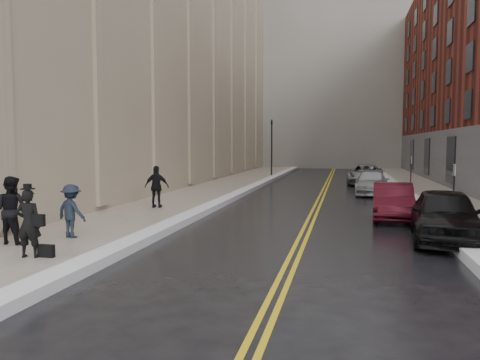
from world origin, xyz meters
The scene contains 19 objects.
ground centered at (0.00, 0.00, 0.00)m, with size 160.00×160.00×0.00m, color black.
sidewalk_left centered at (-4.50, 16.00, 0.07)m, with size 4.00×64.00×0.15m, color gray.
sidewalk_right centered at (9.00, 16.00, 0.07)m, with size 3.00×64.00×0.15m, color gray.
lane_stripe_a centered at (2.38, 16.00, 0.00)m, with size 0.12×64.00×0.01m, color gold.
lane_stripe_b centered at (2.62, 16.00, 0.00)m, with size 0.12×64.00×0.01m, color gold.
snow_ridge_left centered at (-2.20, 16.00, 0.13)m, with size 0.70×60.80×0.26m, color white.
snow_ridge_right centered at (7.15, 16.00, 0.15)m, with size 0.85×60.80×0.30m, color white.
tower_far_right centered at (14.00, 66.00, 22.00)m, with size 22.00×18.00×44.00m, color slate.
traffic_signal centered at (-2.60, 30.00, 3.08)m, with size 0.18×0.15×5.20m.
parking_sign_near centered at (7.90, 8.00, 1.36)m, with size 0.06×0.35×2.23m.
parking_sign_far centered at (7.90, 20.00, 1.36)m, with size 0.06×0.35×2.23m.
car_black centered at (6.80, 3.90, 0.82)m, with size 1.93×4.79×1.63m, color black.
car_maroon centered at (5.68, 8.19, 0.72)m, with size 1.52×4.34×1.43m, color #440C16.
car_silver_near centered at (5.38, 17.71, 0.70)m, with size 1.96×4.81×1.40m, color #999BA0.
car_silver_far centered at (5.34, 24.74, 0.75)m, with size 2.47×5.37×1.49m, color gray.
pedestrian_main centered at (-3.91, -1.20, 1.01)m, with size 0.63×0.41×1.72m, color black.
pedestrian_a centered at (-5.49, 0.15, 1.12)m, with size 0.94×0.73×1.93m, color black.
pedestrian_b centered at (-4.31, 1.29, 0.96)m, with size 1.05×0.60×1.63m, color black.
pedestrian_c centered at (-4.44, 8.22, 1.09)m, with size 1.10×0.46×1.88m, color black.
Camera 1 is at (3.77, -11.33, 2.97)m, focal length 35.00 mm.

